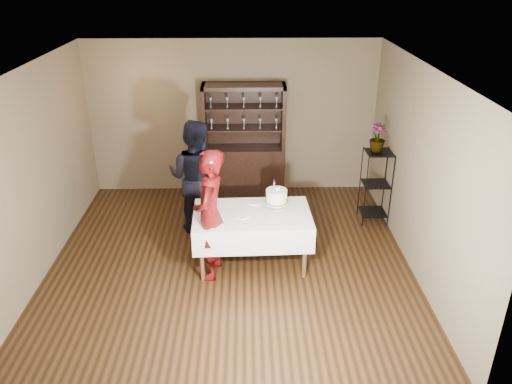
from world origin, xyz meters
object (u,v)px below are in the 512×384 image
man (195,177)px  china_hutch (244,160)px  potted_plant (378,138)px  woman (210,215)px  plant_etagere (376,184)px  cake_table (252,225)px  cake (276,197)px

man → china_hutch: bearing=-104.1°
man → potted_plant: bearing=-158.4°
woman → potted_plant: size_ratio=4.16×
potted_plant → china_hutch: bearing=153.9°
potted_plant → man: bearing=-174.5°
china_hutch → man: (-0.74, -1.27, 0.23)m
plant_etagere → woman: size_ratio=0.67×
china_hutch → woman: size_ratio=1.12×
woman → man: 1.28m
cake_table → man: man is taller
woman → cake: woman is taller
china_hutch → woman: 2.56m
china_hutch → woman: bearing=-99.9°
china_hutch → cake_table: china_hutch is taller
woman → cake: bearing=120.4°
woman → cake: size_ratio=4.04×
china_hutch → plant_etagere: size_ratio=1.67×
man → plant_etagere: bearing=-159.5°
cake → china_hutch: bearing=101.6°
woman → man: (-0.30, 1.24, 0.00)m
woman → china_hutch: bearing=177.5°
man → cake: (1.18, -0.87, 0.07)m
man → potted_plant: size_ratio=4.17×
plant_etagere → cake_table: 2.32m
plant_etagere → man: 2.84m
china_hutch → man: size_ratio=1.12×
man → cake: man is taller
cake_table → man: bearing=130.1°
potted_plant → plant_etagere: bearing=-53.8°
cake_table → woman: (-0.55, -0.24, 0.29)m
china_hutch → cake: bearing=-78.4°
cake_table → woman: 0.66m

